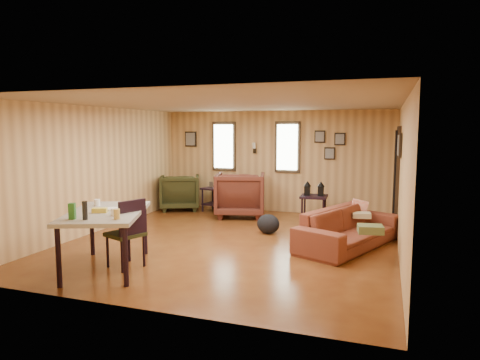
{
  "coord_description": "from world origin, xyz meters",
  "views": [
    {
      "loc": [
        2.51,
        -6.9,
        1.97
      ],
      "look_at": [
        0.0,
        0.4,
        1.05
      ],
      "focal_mm": 32.0,
      "sensor_mm": 36.0,
      "label": 1
    }
  ],
  "objects_px": {
    "end_table": "(215,195)",
    "side_table": "(314,194)",
    "sofa": "(349,222)",
    "recliner_green": "(180,190)",
    "recliner_brown": "(240,192)",
    "dining_table": "(105,216)"
  },
  "relations": [
    {
      "from": "end_table",
      "to": "side_table",
      "type": "bearing_deg",
      "value": -9.65
    },
    {
      "from": "sofa",
      "to": "recliner_green",
      "type": "xyz_separation_m",
      "value": [
        -4.22,
        2.12,
        0.04
      ]
    },
    {
      "from": "sofa",
      "to": "side_table",
      "type": "distance_m",
      "value": 1.97
    },
    {
      "from": "recliner_green",
      "to": "end_table",
      "type": "distance_m",
      "value": 0.92
    },
    {
      "from": "recliner_brown",
      "to": "side_table",
      "type": "xyz_separation_m",
      "value": [
        1.67,
        -0.05,
        0.05
      ]
    },
    {
      "from": "recliner_brown",
      "to": "side_table",
      "type": "distance_m",
      "value": 1.67
    },
    {
      "from": "recliner_green",
      "to": "side_table",
      "type": "distance_m",
      "value": 3.37
    },
    {
      "from": "end_table",
      "to": "side_table",
      "type": "relative_size",
      "value": 0.81
    },
    {
      "from": "side_table",
      "to": "dining_table",
      "type": "bearing_deg",
      "value": -119.14
    },
    {
      "from": "recliner_green",
      "to": "dining_table",
      "type": "bearing_deg",
      "value": 79.39
    },
    {
      "from": "sofa",
      "to": "end_table",
      "type": "bearing_deg",
      "value": 80.19
    },
    {
      "from": "end_table",
      "to": "dining_table",
      "type": "relative_size",
      "value": 0.38
    },
    {
      "from": "side_table",
      "to": "dining_table",
      "type": "relative_size",
      "value": 0.47
    },
    {
      "from": "recliner_green",
      "to": "sofa",
      "type": "bearing_deg",
      "value": 128.87
    },
    {
      "from": "sofa",
      "to": "recliner_green",
      "type": "relative_size",
      "value": 2.32
    },
    {
      "from": "recliner_green",
      "to": "dining_table",
      "type": "height_order",
      "value": "dining_table"
    },
    {
      "from": "sofa",
      "to": "side_table",
      "type": "bearing_deg",
      "value": 49.88
    },
    {
      "from": "recliner_green",
      "to": "dining_table",
      "type": "relative_size",
      "value": 0.51
    },
    {
      "from": "sofa",
      "to": "dining_table",
      "type": "height_order",
      "value": "dining_table"
    },
    {
      "from": "end_table",
      "to": "side_table",
      "type": "xyz_separation_m",
      "value": [
        2.43,
        -0.41,
        0.2
      ]
    },
    {
      "from": "dining_table",
      "to": "recliner_green",
      "type": "bearing_deg",
      "value": 82.12
    },
    {
      "from": "sofa",
      "to": "recliner_green",
      "type": "height_order",
      "value": "recliner_green"
    }
  ]
}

